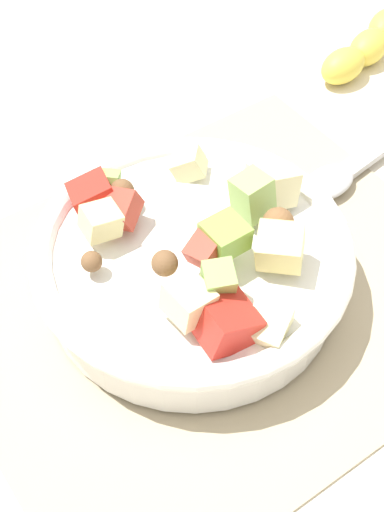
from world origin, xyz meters
name	(u,v)px	position (x,y,z in m)	size (l,w,h in m)	color
ground_plane	(213,295)	(0.00, 0.00, 0.00)	(2.40, 2.40, 0.00)	silver
placemat	(213,293)	(0.00, 0.00, 0.00)	(0.41, 0.35, 0.01)	tan
salad_bowl	(193,260)	(-0.01, 0.01, 0.04)	(0.25, 0.25, 0.09)	white
serving_spoon	(364,157)	(0.21, 0.04, 0.01)	(0.24, 0.06, 0.01)	#B7B7BC
banana_whole	(366,46)	(0.33, 0.17, 0.02)	(0.15, 0.08, 0.04)	yellow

